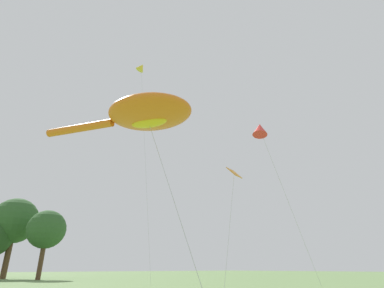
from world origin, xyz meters
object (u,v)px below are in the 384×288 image
(big_show_kite, at_px, (147,114))
(tree_oak_right, at_px, (47,230))
(small_kite_box_yellow, at_px, (260,130))
(tree_oak_left, at_px, (15,221))
(small_kite_triangle_green, at_px, (234,176))
(small_kite_tiny_distant, at_px, (141,68))

(big_show_kite, distance_m, tree_oak_right, 35.25)
(small_kite_box_yellow, height_order, tree_oak_right, small_kite_box_yellow)
(tree_oak_left, bearing_deg, tree_oak_right, -66.90)
(small_kite_triangle_green, xyz_separation_m, tree_oak_left, (-3.51, 44.63, 1.79))
(big_show_kite, xyz_separation_m, small_kite_tiny_distant, (6.56, 13.29, 14.16))
(small_kite_triangle_green, distance_m, tree_oak_right, 37.37)
(small_kite_tiny_distant, bearing_deg, small_kite_box_yellow, -131.24)
(tree_oak_right, bearing_deg, small_kite_tiny_distant, -84.59)
(tree_oak_left, xyz_separation_m, tree_oak_right, (3.10, -7.26, -1.77))
(small_kite_tiny_distant, bearing_deg, big_show_kite, -158.24)
(tree_oak_left, bearing_deg, small_kite_tiny_distant, -79.87)
(big_show_kite, xyz_separation_m, small_kite_box_yellow, (6.78, -3.49, -0.29))
(small_kite_box_yellow, bearing_deg, tree_oak_left, -14.24)
(big_show_kite, relative_size, small_kite_tiny_distant, 0.45)
(small_kite_triangle_green, xyz_separation_m, small_kite_tiny_distant, (1.63, 15.89, 17.83))
(tree_oak_right, bearing_deg, small_kite_triangle_green, -89.37)
(small_kite_triangle_green, relative_size, tree_oak_right, 0.76)
(small_kite_box_yellow, bearing_deg, small_kite_triangle_green, 43.31)
(big_show_kite, height_order, small_kite_tiny_distant, small_kite_tiny_distant)
(big_show_kite, height_order, small_kite_triangle_green, big_show_kite)
(big_show_kite, distance_m, tree_oak_left, 42.10)
(small_kite_triangle_green, height_order, tree_oak_right, tree_oak_right)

